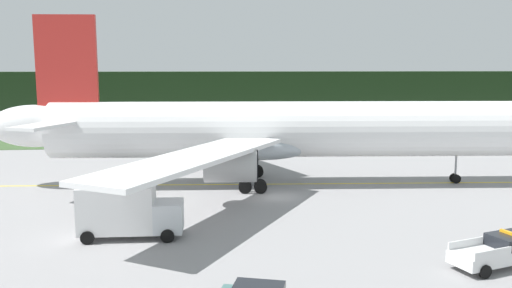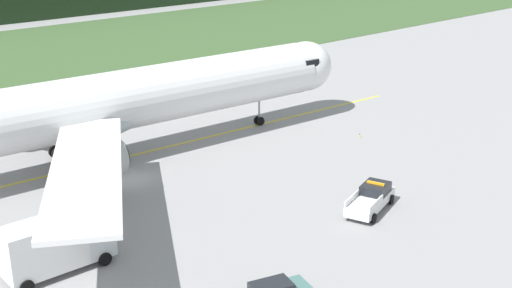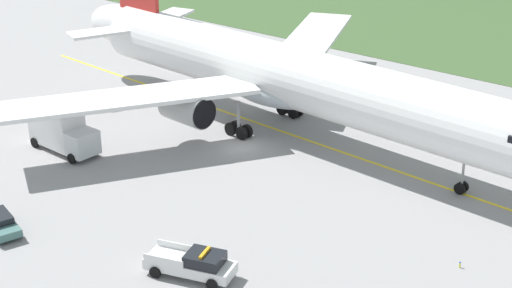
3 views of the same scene
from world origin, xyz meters
The scene contains 9 objects.
ground centered at (0.00, 0.00, 0.00)m, with size 320.00×320.00×0.00m, color gray.
grass_verge centered at (0.00, 54.24, 0.02)m, with size 320.00×48.80×0.04m, color #39542D.
taxiway_centerline_main centered at (1.66, 4.99, 0.00)m, with size 71.62×0.30×0.01m, color yellow.
airliner centered at (1.01, 5.03, 5.32)m, with size 54.91×45.47×16.25m.
ops_pickup_truck centered at (10.68, -17.53, 0.90)m, with size 6.05×3.65×1.94m.
catering_truck centered at (-11.46, -10.12, 1.90)m, with size 6.93×2.84×3.78m.
staff_car centered at (-3.67, -21.80, 0.70)m, with size 4.57×2.86×1.30m.
taxiway_edge_light_east centered at (23.28, -6.08, 0.23)m, with size 0.12×0.12×0.43m.
taxiway_edge_light_west centered at (-23.33, -6.08, 0.25)m, with size 0.12×0.12×0.47m.
Camera 3 is at (40.69, -48.46, 27.49)m, focal length 56.03 mm.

